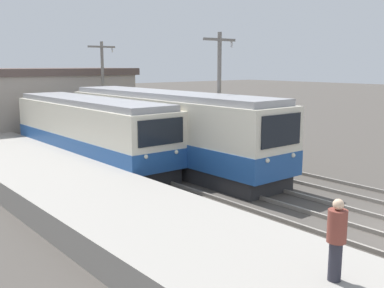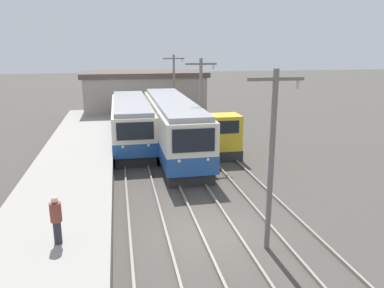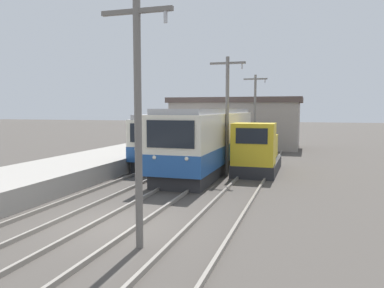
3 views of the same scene
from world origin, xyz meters
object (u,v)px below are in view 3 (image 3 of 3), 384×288
Objects in this scene: shunting_locomotive at (257,152)px; catenary_mast_near at (138,114)px; commuter_train_center at (211,141)px; catenary_mast_mid at (227,111)px; catenary_mast_far at (255,111)px; commuter_train_left at (184,139)px.

catenary_mast_near reaches higher than shunting_locomotive.
commuter_train_center is 3.38m from catenary_mast_mid.
catenary_mast_near and catenary_mast_far have the same top height.
catenary_mast_mid is (4.31, -5.18, 2.04)m from commuter_train_left.
catenary_mast_mid is (-1.49, -1.64, 2.43)m from shunting_locomotive.
catenary_mast_far is (0.00, 11.53, 0.00)m from catenary_mast_mid.
catenary_mast_near is (-1.49, -13.17, 2.43)m from shunting_locomotive.
commuter_train_left is at bearing -124.16° from catenary_mast_far.
commuter_train_center is (2.80, -2.81, 0.15)m from commuter_train_left.
catenary_mast_mid reaches higher than shunting_locomotive.
commuter_train_center is 2.65× the size of shunting_locomotive.
catenary_mast_far reaches higher than commuter_train_left.
commuter_train_left is at bearing 148.63° from shunting_locomotive.
catenary_mast_mid is at bearing -50.25° from commuter_train_left.
commuter_train_center is 3.13m from shunting_locomotive.
catenary_mast_far is at bearing 90.00° from catenary_mast_mid.
commuter_train_left is 1.92× the size of catenary_mast_mid.
commuter_train_center reaches higher than commuter_train_left.
shunting_locomotive is 10.29m from catenary_mast_far.
catenary_mast_mid is (0.00, 11.53, 0.00)m from catenary_mast_near.
catenary_mast_far reaches higher than commuter_train_center.
catenary_mast_far is at bearing 55.84° from commuter_train_left.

